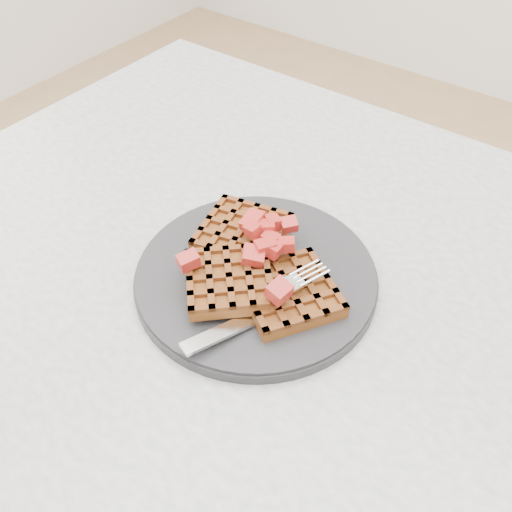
% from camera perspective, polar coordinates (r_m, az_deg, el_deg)
% --- Properties ---
extents(table, '(1.20, 0.80, 0.75)m').
position_cam_1_polar(table, '(0.70, 8.27, -11.85)').
color(table, beige).
rests_on(table, ground).
extents(plate, '(0.27, 0.27, 0.02)m').
position_cam_1_polar(plate, '(0.63, 0.00, -2.07)').
color(plate, black).
rests_on(plate, table).
extents(waffles, '(0.21, 0.19, 0.03)m').
position_cam_1_polar(waffles, '(0.61, -0.20, -1.05)').
color(waffles, brown).
rests_on(waffles, plate).
extents(strawberry_pile, '(0.15, 0.15, 0.02)m').
position_cam_1_polar(strawberry_pile, '(0.60, 0.00, 0.96)').
color(strawberry_pile, '#8F0A08').
rests_on(strawberry_pile, waffles).
extents(fork, '(0.08, 0.18, 0.02)m').
position_cam_1_polar(fork, '(0.58, 1.14, -5.26)').
color(fork, silver).
rests_on(fork, plate).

